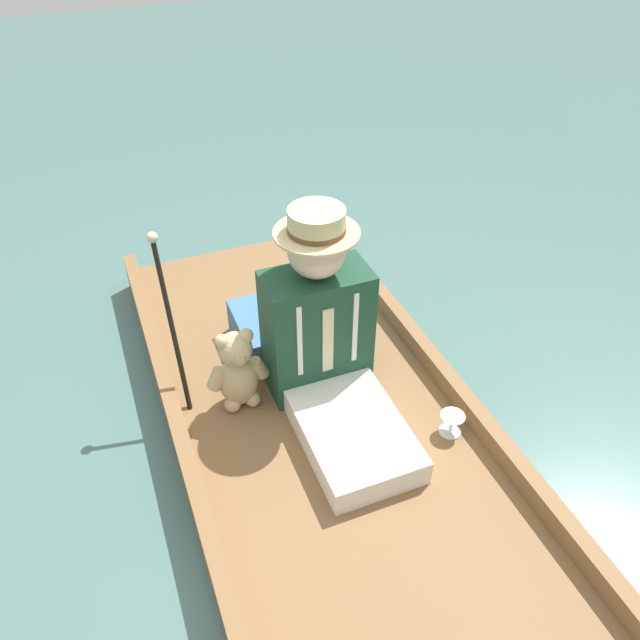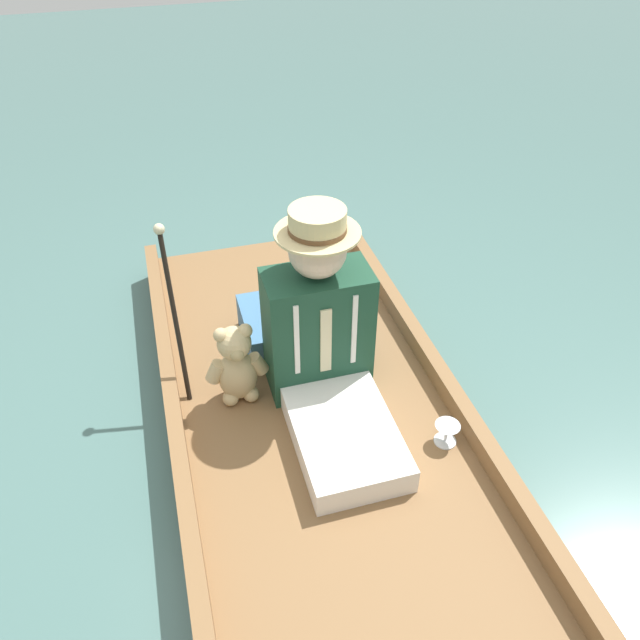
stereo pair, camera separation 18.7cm
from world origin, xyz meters
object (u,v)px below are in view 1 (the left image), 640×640
seated_person (326,341)px  teddy_bear (238,371)px  wine_glass (452,421)px  walking_cane (168,307)px

seated_person → teddy_bear: (0.34, -0.09, -0.12)m
wine_glass → walking_cane: walking_cane is taller
seated_person → teddy_bear: size_ratio=2.21×
seated_person → teddy_bear: seated_person is taller
wine_glass → walking_cane: bearing=-35.4°
seated_person → teddy_bear: bearing=-19.2°
teddy_bear → wine_glass: teddy_bear is taller
seated_person → wine_glass: (-0.38, 0.36, -0.23)m
wine_glass → walking_cane: 1.18m
seated_person → wine_glass: 0.57m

